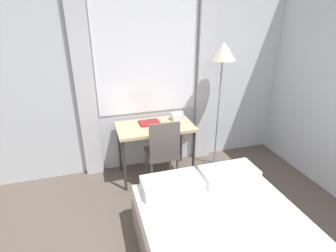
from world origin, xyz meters
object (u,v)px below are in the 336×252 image
(desk_chair, at_px, (163,150))
(book, at_px, (149,123))
(telephone, at_px, (177,116))
(standing_lamp, at_px, (222,63))
(desk, at_px, (155,130))

(desk_chair, xyz_separation_m, book, (-0.08, 0.39, 0.23))
(telephone, bearing_deg, standing_lamp, -14.72)
(standing_lamp, height_order, book, standing_lamp)
(standing_lamp, distance_m, book, 1.25)
(desk_chair, distance_m, telephone, 0.60)
(telephone, relative_size, book, 0.64)
(desk, xyz_separation_m, standing_lamp, (0.92, -0.03, 0.86))
(desk, height_order, telephone, telephone)
(desk_chair, height_order, book, desk_chair)
(desk, distance_m, telephone, 0.39)
(telephone, bearing_deg, book, -175.04)
(desk_chair, relative_size, standing_lamp, 0.53)
(book, bearing_deg, standing_lamp, -6.62)
(desk, bearing_deg, telephone, 19.23)
(book, bearing_deg, desk_chair, -78.94)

